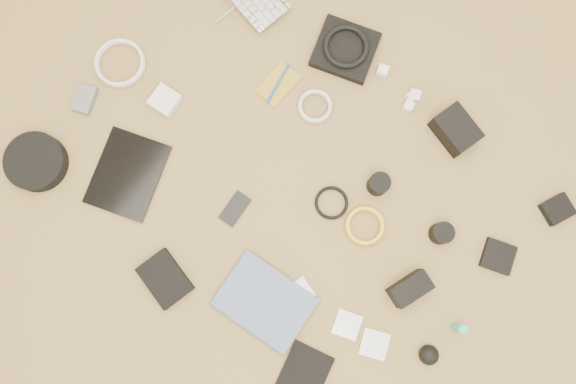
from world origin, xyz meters
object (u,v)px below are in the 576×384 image
Objects in this scene: tablet at (128,174)px; headphone_case at (36,162)px; dslr_camera at (455,130)px; paperback at (246,330)px; phone at (235,209)px.

tablet is 0.27m from headphone_case.
dslr_camera is 1.25m from headphone_case.
dslr_camera is 0.52× the size of paperback.
tablet is at bearing -118.34° from dslr_camera.
dslr_camera is 1.32× the size of phone.
paperback is at bearing -82.46° from dslr_camera.
paperback is at bearing -49.31° from phone.
dslr_camera is 0.99m from tablet.
headphone_case is (-0.55, -0.25, 0.02)m from phone.
tablet is at bearing -163.24° from phone.
phone is at bearing 1.76° from tablet.
tablet is 1.39× the size of headphone_case.
paperback reaches higher than phone.
headphone_case is at bearing -121.46° from dslr_camera.
tablet is 2.46× the size of phone.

